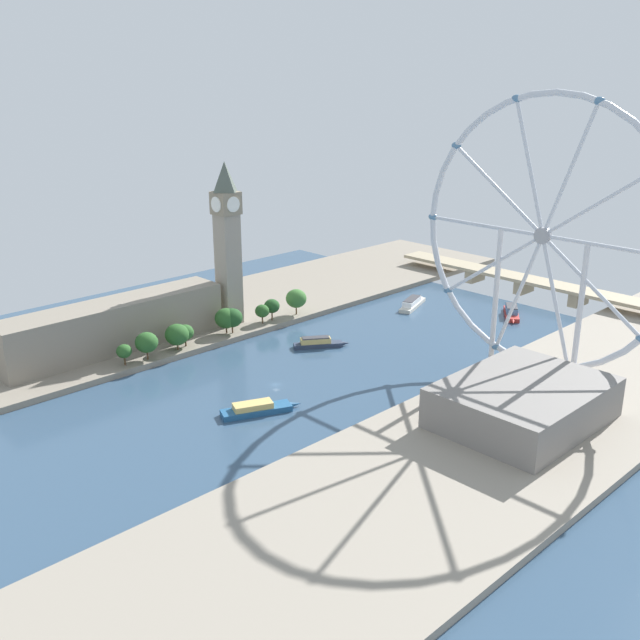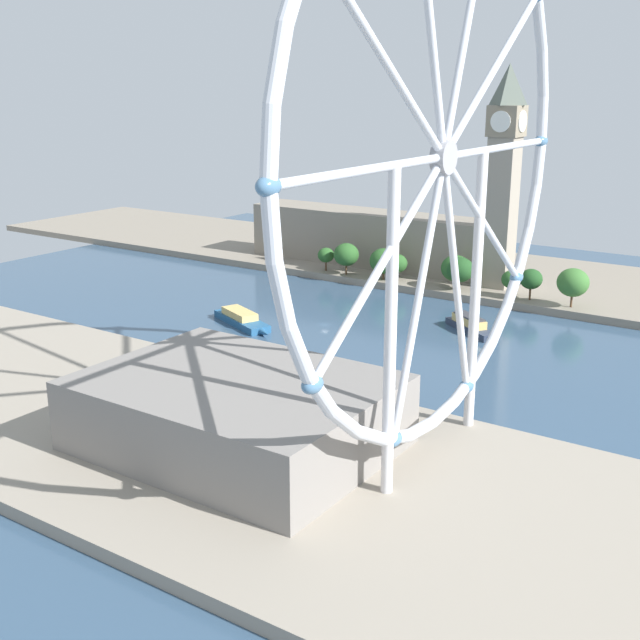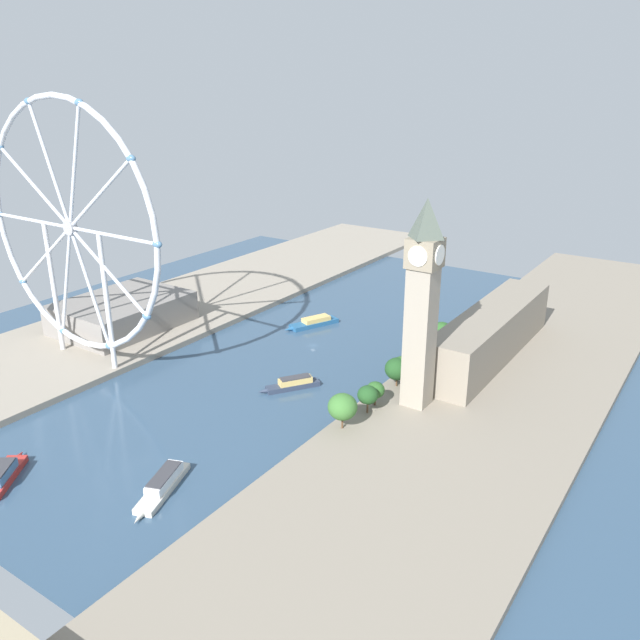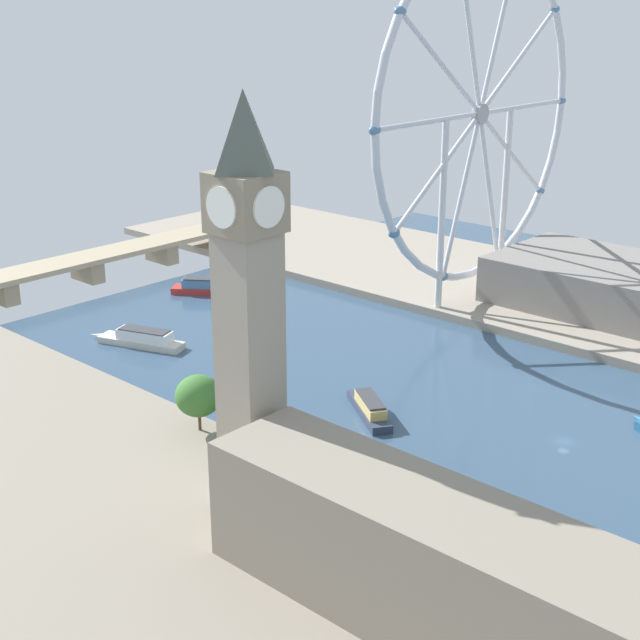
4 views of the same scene
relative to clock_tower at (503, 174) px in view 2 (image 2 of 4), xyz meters
The scene contains 10 objects.
ground_plane 96.08m from the clock_tower, 23.59° to the right, with size 370.97×370.97×0.00m, color #334C66.
riverbank_left 62.33m from the clock_tower, 126.21° to the right, with size 90.00×520.00×3.00m, color gray.
riverbank_right 185.71m from the clock_tower, 10.66° to the right, with size 90.00×520.00×3.00m, color gray.
clock_tower is the anchor object (origin of this frame).
parliament_block 73.90m from the clock_tower, 96.90° to the right, with size 22.00×115.04×24.05m, color gray.
tree_row_embankment 43.31m from the clock_tower, 50.11° to the right, with size 14.82×118.01×14.61m.
ferris_wheel 163.46m from the clock_tower, 17.06° to the left, with size 119.58×3.20×123.94m.
riverside_hall 179.35m from the clock_tower, ahead, with size 50.22×66.34×16.18m, color gray.
tour_boat_0 73.12m from the clock_tower, 13.53° to the left, with size 19.40×26.21×5.52m.
tour_boat_2 118.48m from the clock_tower, 31.99° to the right, with size 18.56×33.25×4.92m.
Camera 2 is at (228.32, 151.67, 82.29)m, focal length 45.25 mm.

